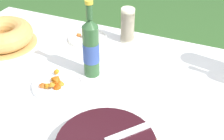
# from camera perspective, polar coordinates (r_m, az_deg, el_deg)

# --- Properties ---
(garden_table) EXTENTS (1.89, 1.14, 0.71)m
(garden_table) POSITION_cam_1_polar(r_m,az_deg,el_deg) (1.36, -1.79, -6.09)
(garden_table) COLOR #A87A47
(garden_table) RESTS_ON ground_plane
(tablecloth) EXTENTS (1.90, 1.15, 0.10)m
(tablecloth) POSITION_cam_1_polar(r_m,az_deg,el_deg) (1.33, -1.82, -4.64)
(tablecloth) COLOR white
(tablecloth) RESTS_ON garden_table
(bundt_cake) EXTENTS (0.34, 0.34, 0.11)m
(bundt_cake) POSITION_cam_1_polar(r_m,az_deg,el_deg) (1.73, -19.31, 6.09)
(bundt_cake) COLOR tan
(bundt_cake) RESTS_ON tablecloth
(cup_stack) EXTENTS (0.07, 0.07, 0.19)m
(cup_stack) POSITION_cam_1_polar(r_m,az_deg,el_deg) (1.65, 2.86, 8.17)
(cup_stack) COLOR beige
(cup_stack) RESTS_ON tablecloth
(cider_bottle_green) EXTENTS (0.07, 0.07, 0.36)m
(cider_bottle_green) POSITION_cam_1_polar(r_m,az_deg,el_deg) (1.36, -3.87, 4.09)
(cider_bottle_green) COLOR #2D562D
(cider_bottle_green) RESTS_ON tablecloth
(snack_plate_right) EXTENTS (0.22, 0.22, 0.06)m
(snack_plate_right) POSITION_cam_1_polar(r_m,az_deg,el_deg) (1.37, -10.07, -2.48)
(snack_plate_right) COLOR white
(snack_plate_right) RESTS_ON tablecloth
(snack_plate_far) EXTENTS (0.21, 0.21, 0.05)m
(snack_plate_far) POSITION_cam_1_polar(r_m,az_deg,el_deg) (1.71, -4.57, 5.93)
(snack_plate_far) COLOR white
(snack_plate_far) RESTS_ON tablecloth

